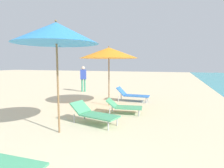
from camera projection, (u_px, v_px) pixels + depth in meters
umbrella_second at (56, 33)px, 4.66m from camera, size 2.11×2.11×2.87m
lounger_second_shoreside at (94, 113)px, 5.61m from camera, size 1.58×0.90×0.61m
umbrella_farthest at (109, 53)px, 7.87m from camera, size 2.45×2.45×2.52m
lounger_farthest_shoreside at (132, 95)px, 8.95m from camera, size 1.53×0.57×0.66m
lounger_farthest_inland at (124, 106)px, 6.75m from camera, size 1.32×0.72×0.53m
person_walking_near at (83, 76)px, 11.96m from camera, size 0.42×0.34×1.62m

